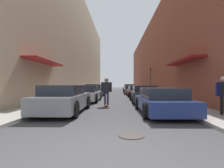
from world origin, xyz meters
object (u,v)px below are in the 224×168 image
(parked_car_right_5, at_px, (128,88))
(traffic_light, at_px, (151,77))
(parked_car_left_3, at_px, (100,90))
(parked_car_right_3, at_px, (131,90))
(pedestrian, at_px, (224,91))
(parked_car_right_1, at_px, (144,94))
(parked_car_left_0, at_px, (65,99))
(parked_car_right_4, at_px, (129,88))
(parked_car_left_1, at_px, (86,94))
(manhole_cover, at_px, (131,135))
(skateboarder, at_px, (106,89))
(parked_car_right_2, at_px, (136,91))
(parked_car_left_2, at_px, (95,91))
(parked_car_right_0, at_px, (161,101))

(parked_car_right_5, bearing_deg, traffic_light, -77.48)
(parked_car_left_3, height_order, parked_car_right_3, parked_car_left_3)
(traffic_light, height_order, pedestrian, traffic_light)
(parked_car_right_5, bearing_deg, parked_car_right_1, -89.81)
(parked_car_left_3, distance_m, parked_car_right_3, 4.46)
(parked_car_left_3, distance_m, parked_car_right_5, 11.27)
(parked_car_left_0, xyz_separation_m, parked_car_right_4, (4.54, 21.45, 0.00))
(parked_car_left_0, xyz_separation_m, parked_car_left_3, (-0.02, 16.47, -0.03))
(parked_car_left_3, xyz_separation_m, parked_car_right_3, (4.46, 0.10, -0.05))
(parked_car_right_3, xyz_separation_m, traffic_light, (2.60, -1.07, 1.74))
(parked_car_right_1, height_order, traffic_light, traffic_light)
(parked_car_left_1, relative_size, parked_car_right_5, 0.89)
(traffic_light, bearing_deg, parked_car_right_4, 112.80)
(parked_car_left_3, relative_size, pedestrian, 2.92)
(parked_car_right_4, xyz_separation_m, parked_car_right_5, (0.00, 5.32, -0.06))
(manhole_cover, relative_size, traffic_light, 0.20)
(parked_car_right_3, height_order, skateboarder, skateboarder)
(parked_car_left_3, height_order, skateboarder, skateboarder)
(parked_car_right_2, height_order, skateboarder, skateboarder)
(skateboarder, bearing_deg, parked_car_right_4, 81.97)
(parked_car_left_1, relative_size, parked_car_right_3, 0.92)
(parked_car_left_1, height_order, parked_car_left_2, parked_car_left_2)
(parked_car_left_0, relative_size, skateboarder, 2.64)
(parked_car_left_1, xyz_separation_m, parked_car_right_1, (4.52, -0.08, 0.01))
(parked_car_left_0, xyz_separation_m, skateboarder, (1.87, 2.54, 0.44))
(parked_car_left_1, relative_size, parked_car_right_0, 0.88)
(parked_car_right_1, distance_m, skateboarder, 3.91)
(parked_car_left_1, height_order, parked_car_left_3, parked_car_left_3)
(parked_car_right_1, distance_m, traffic_light, 10.64)
(parked_car_right_2, height_order, pedestrian, pedestrian)
(parked_car_left_2, height_order, pedestrian, pedestrian)
(manhole_cover, relative_size, pedestrian, 0.44)
(parked_car_left_3, relative_size, parked_car_right_2, 0.97)
(parked_car_left_0, height_order, parked_car_left_2, parked_car_left_2)
(parked_car_right_1, xyz_separation_m, traffic_light, (2.43, 10.22, 1.69))
(parked_car_right_0, xyz_separation_m, parked_car_right_2, (0.00, 11.22, -0.02))
(parked_car_right_5, distance_m, skateboarder, 24.39)
(parked_car_right_4, xyz_separation_m, manhole_cover, (-1.59, -25.18, -0.65))
(pedestrian, bearing_deg, parked_car_right_3, 97.98)
(parked_car_right_2, bearing_deg, parked_car_right_4, 90.43)
(parked_car_right_4, bearing_deg, parked_car_right_1, -89.75)
(parked_car_left_0, relative_size, parked_car_right_3, 1.05)
(parked_car_left_1, xyz_separation_m, parked_car_right_0, (4.53, -5.50, -0.03))
(parked_car_right_5, relative_size, manhole_cover, 6.61)
(parked_car_left_0, xyz_separation_m, parked_car_left_2, (0.02, 10.64, 0.01))
(parked_car_right_0, relative_size, parked_car_right_1, 0.96)
(skateboarder, bearing_deg, parked_car_right_5, 83.72)
(parked_car_right_3, distance_m, parked_car_right_4, 4.89)
(parked_car_left_0, bearing_deg, parked_car_right_3, 75.00)
(parked_car_right_4, bearing_deg, skateboarder, -98.03)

